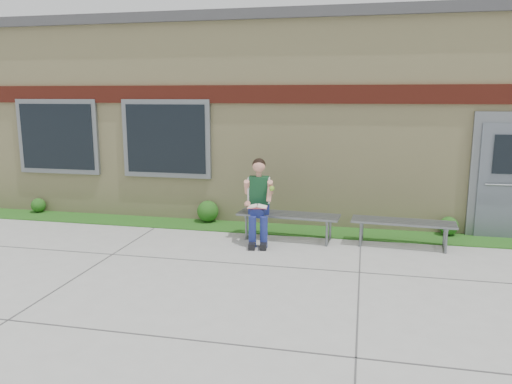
# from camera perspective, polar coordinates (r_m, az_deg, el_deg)

# --- Properties ---
(ground) EXTENTS (80.00, 80.00, 0.00)m
(ground) POSITION_cam_1_polar(r_m,az_deg,el_deg) (7.24, 3.64, -9.94)
(ground) COLOR #9E9E99
(ground) RESTS_ON ground
(grass_strip) EXTENTS (16.00, 0.80, 0.02)m
(grass_strip) POSITION_cam_1_polar(r_m,az_deg,el_deg) (9.69, 5.98, -4.45)
(grass_strip) COLOR #185215
(grass_strip) RESTS_ON ground
(school_building) EXTENTS (16.20, 6.22, 4.20)m
(school_building) POSITION_cam_1_polar(r_m,az_deg,el_deg) (12.73, 7.90, 8.76)
(school_building) COLOR beige
(school_building) RESTS_ON ground
(bench_left) EXTENTS (1.87, 0.64, 0.48)m
(bench_left) POSITION_cam_1_polar(r_m,az_deg,el_deg) (9.06, 3.71, -3.18)
(bench_left) COLOR slate
(bench_left) RESTS_ON ground
(bench_right) EXTENTS (1.77, 0.60, 0.45)m
(bench_right) POSITION_cam_1_polar(r_m,az_deg,el_deg) (9.00, 16.43, -3.84)
(bench_right) COLOR slate
(bench_right) RESTS_ON ground
(girl) EXTENTS (0.58, 0.93, 1.48)m
(girl) POSITION_cam_1_polar(r_m,az_deg,el_deg) (8.84, 0.30, -0.88)
(girl) COLOR navy
(girl) RESTS_ON ground
(shrub_west) EXTENTS (0.31, 0.31, 0.31)m
(shrub_west) POSITION_cam_1_polar(r_m,az_deg,el_deg) (12.10, -23.62, -1.39)
(shrub_west) COLOR #185215
(shrub_west) RESTS_ON grass_strip
(shrub_mid) EXTENTS (0.44, 0.44, 0.44)m
(shrub_mid) POSITION_cam_1_polar(r_m,az_deg,el_deg) (10.30, -5.53, -2.20)
(shrub_mid) COLOR #185215
(shrub_mid) RESTS_ON grass_strip
(shrub_east) EXTENTS (0.35, 0.35, 0.35)m
(shrub_east) POSITION_cam_1_polar(r_m,az_deg,el_deg) (9.97, 21.15, -3.64)
(shrub_east) COLOR #185215
(shrub_east) RESTS_ON grass_strip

